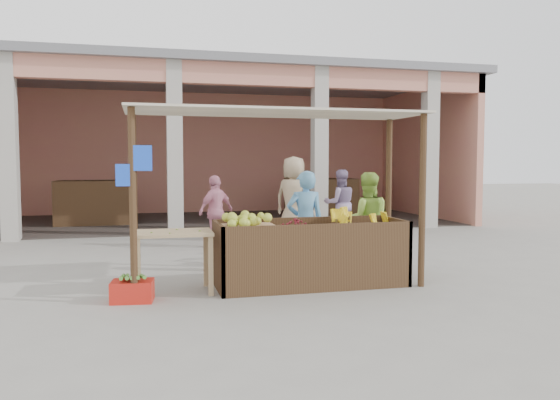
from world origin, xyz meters
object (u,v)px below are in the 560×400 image
object	(u,v)px
red_crate	(132,291)
vendor_green	(367,218)
side_table	(173,242)
motorcycle	(279,231)
fruit_stall	(310,256)
vendor_blue	(305,219)

from	to	relation	value
red_crate	vendor_green	distance (m)	3.86
vendor_green	side_table	bearing A→B (deg)	30.40
vendor_green	motorcycle	size ratio (longest dim) A/B	0.84
side_table	red_crate	bearing A→B (deg)	-146.13
fruit_stall	vendor_green	xyz separation A→B (m)	(1.22, 0.90, 0.41)
side_table	vendor_green	distance (m)	3.21
vendor_blue	vendor_green	size ratio (longest dim) A/B	1.03
fruit_stall	vendor_green	world-z (taller)	vendor_green
fruit_stall	motorcycle	size ratio (longest dim) A/B	1.35
vendor_blue	fruit_stall	bearing A→B (deg)	82.81
side_table	motorcycle	bearing A→B (deg)	47.46
side_table	vendor_green	bearing A→B (deg)	17.43
side_table	vendor_blue	world-z (taller)	vendor_blue
vendor_blue	vendor_green	bearing A→B (deg)	-169.19
motorcycle	fruit_stall	bearing A→B (deg)	172.11
vendor_green	motorcycle	world-z (taller)	vendor_green
vendor_green	vendor_blue	bearing A→B (deg)	20.62
motorcycle	side_table	bearing A→B (deg)	130.17
side_table	vendor_green	xyz separation A→B (m)	(3.08, 0.89, 0.14)
red_crate	motorcycle	size ratio (longest dim) A/B	0.26
fruit_stall	vendor_green	bearing A→B (deg)	36.37
red_crate	vendor_blue	world-z (taller)	vendor_blue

